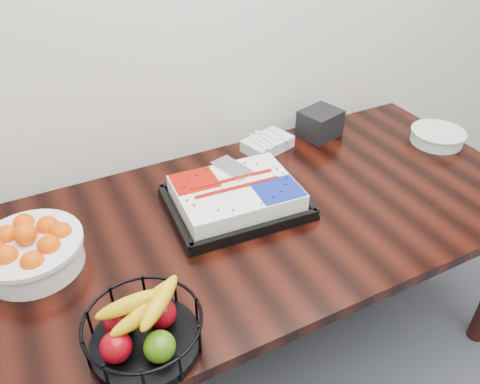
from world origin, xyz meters
name	(u,v)px	position (x,y,z in m)	size (l,w,h in m)	color
table	(278,227)	(0.00, 2.00, 0.66)	(1.80, 0.90, 0.75)	black
cake_tray	(236,196)	(-0.13, 2.07, 0.79)	(0.47, 0.38, 0.09)	black
tangerine_bowl	(29,244)	(-0.77, 2.09, 0.83)	(0.30, 0.30, 0.19)	white
fruit_basket	(144,329)	(-0.57, 1.68, 0.81)	(0.28, 0.28, 0.15)	black
plate_stack	(437,136)	(0.80, 2.08, 0.78)	(0.22, 0.22, 0.05)	white
fork_bag	(267,143)	(0.16, 2.35, 0.78)	(0.22, 0.17, 0.06)	silver
napkin_box	(320,123)	(0.41, 2.35, 0.81)	(0.16, 0.13, 0.11)	black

